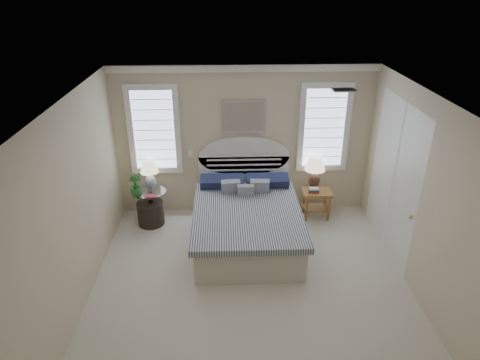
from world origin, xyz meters
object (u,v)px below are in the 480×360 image
Objects in this scene: nightstand_right at (317,198)px; floor_pot at (151,213)px; bed at (247,219)px; lamp_right at (315,169)px; lamp_left at (149,171)px; side_table_left at (151,204)px.

nightstand_right reaches higher than floor_pot.
bed is 1.60m from lamp_right.
lamp_left is 2.91m from lamp_right.
lamp_right reaches higher than floor_pot.
lamp_left reaches higher than side_table_left.
nightstand_right is at bearing -74.92° from lamp_right.
lamp_right is at bearing 5.40° from floor_pot.
floor_pot is 3.02m from lamp_right.
bed reaches higher than nightstand_right.
floor_pot is at bearing -174.60° from lamp_right.
floor_pot is at bearing -123.72° from side_table_left.
floor_pot is 0.77× the size of lamp_right.
lamp_left reaches higher than floor_pot.
bed reaches higher than floor_pot.
floor_pot is 0.75m from lamp_left.
bed reaches higher than lamp_left.
nightstand_right is at bearing 1.94° from side_table_left.
nightstand_right is 0.53m from lamp_right.
bed is 1.47m from nightstand_right.
side_table_left reaches higher than floor_pot.
floor_pot is at bearing 161.27° from bed.
side_table_left is at bearing 160.26° from bed.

